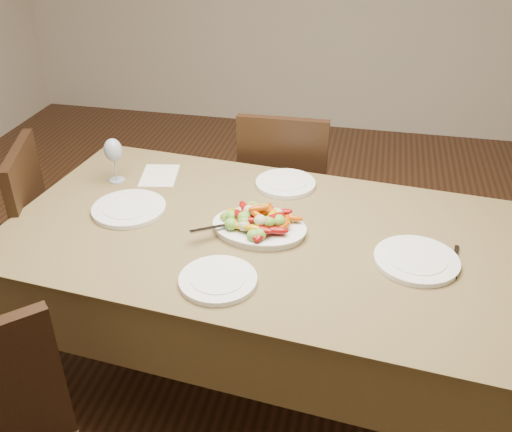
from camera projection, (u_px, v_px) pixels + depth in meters
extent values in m
plane|color=#381F11|center=(223.00, 385.00, 2.45)|extent=(6.00, 6.00, 0.00)
cube|color=brown|center=(256.00, 309.00, 2.29)|extent=(1.93, 1.21, 0.76)
ellipsoid|color=white|center=(259.00, 229.00, 2.08)|extent=(0.36, 0.28, 0.02)
cylinder|color=white|center=(129.00, 209.00, 2.21)|extent=(0.29, 0.29, 0.02)
cylinder|color=white|center=(416.00, 260.00, 1.92)|extent=(0.29, 0.29, 0.02)
cylinder|color=white|center=(286.00, 184.00, 2.39)|extent=(0.25, 0.25, 0.02)
cylinder|color=white|center=(218.00, 280.00, 1.83)|extent=(0.25, 0.25, 0.02)
cube|color=silver|center=(159.00, 175.00, 2.47)|extent=(0.19, 0.24, 0.00)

